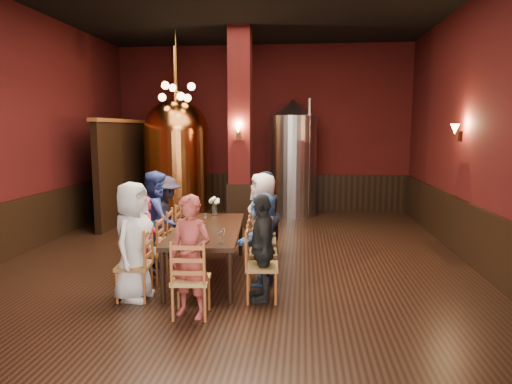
# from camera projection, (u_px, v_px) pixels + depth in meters

# --- Properties ---
(room) EXTENTS (10.00, 10.02, 4.50)m
(room) POSITION_uv_depth(u_px,v_px,m) (235.00, 129.00, 7.64)
(room) COLOR black
(room) RESTS_ON ground
(wainscot_right) EXTENTS (0.08, 9.90, 1.00)m
(wainscot_right) POSITION_uv_depth(u_px,v_px,m) (475.00, 236.00, 7.48)
(wainscot_right) COLOR black
(wainscot_right) RESTS_ON ground
(wainscot_back) EXTENTS (7.90, 0.08, 1.00)m
(wainscot_back) POSITION_uv_depth(u_px,v_px,m) (262.00, 192.00, 12.77)
(wainscot_back) COLOR black
(wainscot_back) RESTS_ON ground
(wainscot_left) EXTENTS (0.08, 9.90, 1.00)m
(wainscot_left) POSITION_uv_depth(u_px,v_px,m) (21.00, 226.00, 8.28)
(wainscot_left) COLOR black
(wainscot_left) RESTS_ON ground
(column) EXTENTS (0.58, 0.58, 4.50)m
(column) POSITION_uv_depth(u_px,v_px,m) (240.00, 129.00, 10.43)
(column) COLOR #410F0E
(column) RESTS_ON ground
(partition) EXTENTS (0.22, 3.50, 2.40)m
(partition) POSITION_uv_depth(u_px,v_px,m) (127.00, 172.00, 11.26)
(partition) COLOR black
(partition) RESTS_ON ground
(pendant_cluster) EXTENTS (0.90, 0.90, 1.70)m
(pendant_cluster) POSITION_uv_depth(u_px,v_px,m) (177.00, 92.00, 10.56)
(pendant_cluster) COLOR #A57226
(pendant_cluster) RESTS_ON room
(sconce_wall) EXTENTS (0.20, 0.20, 0.36)m
(sconce_wall) POSITION_uv_depth(u_px,v_px,m) (461.00, 132.00, 8.04)
(sconce_wall) COLOR black
(sconce_wall) RESTS_ON room
(sconce_column) EXTENTS (0.20, 0.20, 0.36)m
(sconce_column) POSITION_uv_depth(u_px,v_px,m) (239.00, 131.00, 10.14)
(sconce_column) COLOR black
(sconce_column) RESTS_ON column
(dining_table) EXTENTS (1.18, 2.47, 0.75)m
(dining_table) POSITION_uv_depth(u_px,v_px,m) (207.00, 232.00, 6.98)
(dining_table) COLOR black
(dining_table) RESTS_ON ground
(chair_0) EXTENTS (0.49, 0.49, 0.92)m
(chair_0) POSITION_uv_depth(u_px,v_px,m) (134.00, 265.00, 6.05)
(chair_0) COLOR #974F26
(chair_0) RESTS_ON ground
(person_0) EXTENTS (0.59, 0.82, 1.57)m
(person_0) POSITION_uv_depth(u_px,v_px,m) (133.00, 241.00, 6.00)
(person_0) COLOR silver
(person_0) RESTS_ON ground
(chair_1) EXTENTS (0.49, 0.49, 0.92)m
(chair_1) POSITION_uv_depth(u_px,v_px,m) (147.00, 252.00, 6.71)
(chair_1) COLOR #974F26
(chair_1) RESTS_ON ground
(person_1) EXTENTS (0.39, 0.52, 1.30)m
(person_1) POSITION_uv_depth(u_px,v_px,m) (147.00, 239.00, 6.68)
(person_1) COLOR #B21E33
(person_1) RESTS_ON ground
(chair_2) EXTENTS (0.49, 0.49, 0.92)m
(chair_2) POSITION_uv_depth(u_px,v_px,m) (158.00, 241.00, 7.36)
(chair_2) COLOR #974F26
(chair_2) RESTS_ON ground
(person_2) EXTENTS (0.57, 0.85, 1.59)m
(person_2) POSITION_uv_depth(u_px,v_px,m) (157.00, 220.00, 7.32)
(person_2) COLOR navy
(person_2) RESTS_ON ground
(chair_3) EXTENTS (0.49, 0.49, 0.92)m
(chair_3) POSITION_uv_depth(u_px,v_px,m) (167.00, 231.00, 8.03)
(chair_3) COLOR #974F26
(chair_3) RESTS_ON ground
(person_3) EXTENTS (0.57, 0.95, 1.44)m
(person_3) POSITION_uv_depth(u_px,v_px,m) (167.00, 217.00, 7.99)
(person_3) COLOR black
(person_3) RESTS_ON ground
(chair_4) EXTENTS (0.49, 0.49, 0.92)m
(chair_4) POSITION_uv_depth(u_px,v_px,m) (262.00, 266.00, 6.00)
(chair_4) COLOR #974F26
(chair_4) RESTS_ON ground
(person_4) EXTENTS (0.48, 0.88, 1.42)m
(person_4) POSITION_uv_depth(u_px,v_px,m) (262.00, 247.00, 5.97)
(person_4) COLOR black
(person_4) RESTS_ON ground
(chair_5) EXTENTS (0.49, 0.49, 0.92)m
(chair_5) POSITION_uv_depth(u_px,v_px,m) (263.00, 252.00, 6.67)
(chair_5) COLOR #974F26
(chair_5) RESTS_ON ground
(person_5) EXTENTS (0.63, 1.30, 1.35)m
(person_5) POSITION_uv_depth(u_px,v_px,m) (263.00, 238.00, 6.64)
(person_5) COLOR #375FA6
(person_5) RESTS_ON ground
(chair_6) EXTENTS (0.49, 0.49, 0.92)m
(chair_6) POSITION_uv_depth(u_px,v_px,m) (263.00, 241.00, 7.32)
(chair_6) COLOR #974F26
(chair_6) RESTS_ON ground
(person_6) EXTENTS (0.72, 0.89, 1.56)m
(person_6) POSITION_uv_depth(u_px,v_px,m) (263.00, 222.00, 7.28)
(person_6) COLOR beige
(person_6) RESTS_ON ground
(chair_7) EXTENTS (0.49, 0.49, 0.92)m
(chair_7) POSITION_uv_depth(u_px,v_px,m) (263.00, 232.00, 7.98)
(chair_7) COLOR #974F26
(chair_7) RESTS_ON ground
(person_7) EXTENTS (0.52, 0.80, 1.53)m
(person_7) POSITION_uv_depth(u_px,v_px,m) (263.00, 215.00, 7.94)
(person_7) COLOR #192033
(person_7) RESTS_ON ground
(chair_8) EXTENTS (0.49, 0.49, 0.92)m
(chair_8) POSITION_uv_depth(u_px,v_px,m) (191.00, 279.00, 5.48)
(chair_8) COLOR #974F26
(chair_8) RESTS_ON ground
(person_8) EXTENTS (0.62, 0.50, 1.48)m
(person_8) POSITION_uv_depth(u_px,v_px,m) (190.00, 256.00, 5.44)
(person_8) COLOR maroon
(person_8) RESTS_ON ground
(copper_kettle) EXTENTS (2.04, 2.04, 4.23)m
(copper_kettle) POSITION_uv_depth(u_px,v_px,m) (177.00, 157.00, 11.39)
(copper_kettle) COLOR black
(copper_kettle) RESTS_ON ground
(steel_vessel) EXTENTS (1.47, 1.47, 3.00)m
(steel_vessel) POSITION_uv_depth(u_px,v_px,m) (293.00, 158.00, 11.85)
(steel_vessel) COLOR #B2B2B7
(steel_vessel) RESTS_ON ground
(rose_vase) EXTENTS (0.20, 0.20, 0.33)m
(rose_vase) POSITION_uv_depth(u_px,v_px,m) (214.00, 203.00, 7.94)
(rose_vase) COLOR white
(rose_vase) RESTS_ON dining_table
(wine_glass_0) EXTENTS (0.07, 0.07, 0.17)m
(wine_glass_0) POSITION_uv_depth(u_px,v_px,m) (224.00, 235.00, 6.13)
(wine_glass_0) COLOR white
(wine_glass_0) RESTS_ON dining_table
(wine_glass_1) EXTENTS (0.07, 0.07, 0.17)m
(wine_glass_1) POSITION_uv_depth(u_px,v_px,m) (197.00, 227.00, 6.64)
(wine_glass_1) COLOR white
(wine_glass_1) RESTS_ON dining_table
(wine_glass_2) EXTENTS (0.07, 0.07, 0.17)m
(wine_glass_2) POSITION_uv_depth(u_px,v_px,m) (193.00, 216.00, 7.49)
(wine_glass_2) COLOR white
(wine_glass_2) RESTS_ON dining_table
(wine_glass_3) EXTENTS (0.07, 0.07, 0.17)m
(wine_glass_3) POSITION_uv_depth(u_px,v_px,m) (205.00, 219.00, 7.21)
(wine_glass_3) COLOR white
(wine_glass_3) RESTS_ON dining_table
(wine_glass_4) EXTENTS (0.07, 0.07, 0.17)m
(wine_glass_4) POSITION_uv_depth(u_px,v_px,m) (190.00, 223.00, 6.94)
(wine_glass_4) COLOR white
(wine_glass_4) RESTS_ON dining_table
(wine_glass_5) EXTENTS (0.07, 0.07, 0.17)m
(wine_glass_5) POSITION_uv_depth(u_px,v_px,m) (220.00, 238.00, 5.99)
(wine_glass_5) COLOR white
(wine_glass_5) RESTS_ON dining_table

